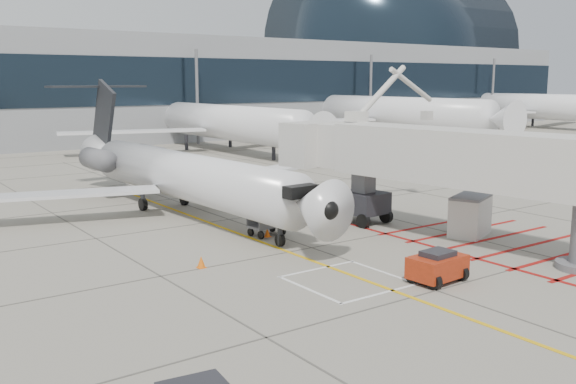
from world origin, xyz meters
TOP-DOWN VIEW (x-y plane):
  - ground_plane at (0.00, 0.00)m, footprint 260.00×260.00m
  - regional_jet at (-1.39, 12.27)m, footprint 25.37×31.39m
  - jet_bridge at (6.57, 0.76)m, footprint 11.30×20.01m
  - pushback_tug at (0.90, -3.22)m, footprint 2.45×1.63m
  - baggage_cart at (-0.39, 7.40)m, footprint 1.94×1.31m
  - ground_power_unit at (8.42, 1.20)m, footprint 3.08×2.46m
  - cone_nose at (-6.02, 4.12)m, footprint 0.38×0.38m
  - cone_side at (-0.53, 7.14)m, footprint 0.34×0.34m
  - terminal_building at (10.00, 70.00)m, footprint 180.00×28.00m
  - terminal_glass_band at (10.00, 55.95)m, footprint 180.00×0.10m
  - terminal_dome at (70.00, 70.00)m, footprint 40.00×28.00m
  - bg_aircraft_c at (18.28, 46.00)m, footprint 35.64×39.60m
  - bg_aircraft_d at (44.24, 46.00)m, footprint 39.45×43.83m
  - bg_aircraft_e at (80.86, 46.00)m, footprint 38.79×43.10m

SIDE VIEW (x-z plane):
  - ground_plane at x=0.00m, z-range 0.00..0.00m
  - cone_side at x=-0.53m, z-range 0.00..0.47m
  - cone_nose at x=-6.02m, z-range 0.00..0.53m
  - baggage_cart at x=-0.39m, z-range 0.00..1.17m
  - pushback_tug at x=0.90m, z-range 0.00..1.37m
  - ground_power_unit at x=8.42m, z-range 0.00..2.13m
  - jet_bridge at x=6.57m, z-range 0.00..7.62m
  - regional_jet at x=-1.39m, z-range 0.00..7.97m
  - bg_aircraft_c at x=18.28m, z-range 0.00..11.88m
  - bg_aircraft_e at x=80.86m, z-range 0.00..12.93m
  - bg_aircraft_d at x=44.24m, z-range 0.00..13.15m
  - terminal_building at x=10.00m, z-range 0.00..14.00m
  - terminal_glass_band at x=10.00m, z-range 5.00..11.00m
  - terminal_dome at x=70.00m, z-range 0.00..28.00m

